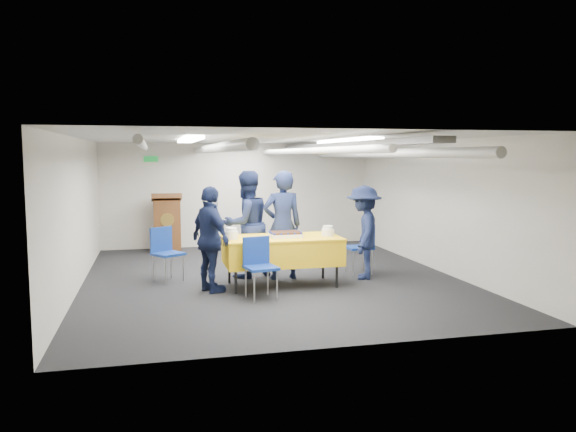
# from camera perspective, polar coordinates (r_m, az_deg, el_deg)

# --- Properties ---
(ground) EXTENTS (7.00, 7.00, 0.00)m
(ground) POSITION_cam_1_polar(r_m,az_deg,el_deg) (9.39, -1.76, -6.29)
(ground) COLOR black
(ground) RESTS_ON ground
(room_shell) EXTENTS (6.00, 7.00, 2.30)m
(room_shell) POSITION_cam_1_polar(r_m,az_deg,el_deg) (9.59, -1.75, 4.89)
(room_shell) COLOR beige
(room_shell) RESTS_ON ground
(serving_table) EXTENTS (1.80, 0.95, 0.77)m
(serving_table) POSITION_cam_1_polar(r_m,az_deg,el_deg) (8.73, -0.62, -3.50)
(serving_table) COLOR black
(serving_table) RESTS_ON ground
(sheet_cake) EXTENTS (0.49, 0.38, 0.09)m
(sheet_cake) POSITION_cam_1_polar(r_m,az_deg,el_deg) (8.68, -0.27, -1.87)
(sheet_cake) COLOR white
(sheet_cake) RESTS_ON serving_table
(plate_stack_left) EXTENTS (0.20, 0.20, 0.17)m
(plate_stack_left) POSITION_cam_1_polar(r_m,az_deg,el_deg) (8.50, -5.79, -1.82)
(plate_stack_left) COLOR white
(plate_stack_left) RESTS_ON serving_table
(plate_stack_right) EXTENTS (0.20, 0.20, 0.16)m
(plate_stack_right) POSITION_cam_1_polar(r_m,az_deg,el_deg) (8.83, 4.08, -1.55)
(plate_stack_right) COLOR white
(plate_stack_right) RESTS_ON serving_table
(podium) EXTENTS (0.62, 0.53, 1.25)m
(podium) POSITION_cam_1_polar(r_m,az_deg,el_deg) (12.11, -12.19, -0.67)
(podium) COLOR brown
(podium) RESTS_ON ground
(chair_near) EXTENTS (0.49, 0.49, 0.87)m
(chair_near) POSITION_cam_1_polar(r_m,az_deg,el_deg) (8.01, -2.97, -4.59)
(chair_near) COLOR gray
(chair_near) RESTS_ON ground
(chair_right) EXTENTS (0.44, 0.44, 0.87)m
(chair_right) POSITION_cam_1_polar(r_m,az_deg,el_deg) (9.76, 7.66, -2.70)
(chair_right) COLOR gray
(chair_right) RESTS_ON ground
(chair_left) EXTENTS (0.58, 0.58, 0.87)m
(chair_left) POSITION_cam_1_polar(r_m,az_deg,el_deg) (9.30, -12.38, -3.23)
(chair_left) COLOR gray
(chair_left) RESTS_ON ground
(sailor_a) EXTENTS (0.66, 0.44, 1.78)m
(sailor_a) POSITION_cam_1_polar(r_m,az_deg,el_deg) (9.18, -0.58, -0.94)
(sailor_a) COLOR #0E1533
(sailor_a) RESTS_ON ground
(sailor_b) EXTENTS (1.06, 0.96, 1.78)m
(sailor_b) POSITION_cam_1_polar(r_m,az_deg,el_deg) (9.35, -4.26, -0.84)
(sailor_b) COLOR #0E1533
(sailor_b) RESTS_ON ground
(sailor_c) EXTENTS (0.74, 1.00, 1.58)m
(sailor_c) POSITION_cam_1_polar(r_m,az_deg,el_deg) (8.38, -7.86, -2.37)
(sailor_c) COLOR #0E1533
(sailor_c) RESTS_ON ground
(sailor_d) EXTENTS (0.91, 1.14, 1.54)m
(sailor_d) POSITION_cam_1_polar(r_m,az_deg,el_deg) (9.31, 7.69, -1.64)
(sailor_d) COLOR #0E1533
(sailor_d) RESTS_ON ground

